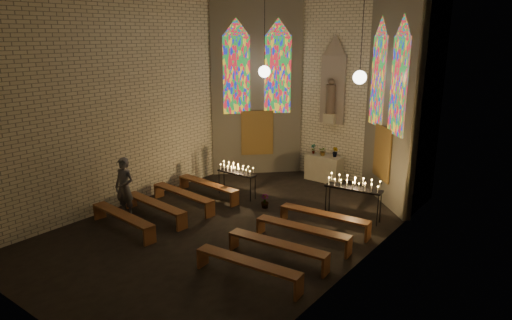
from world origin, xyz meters
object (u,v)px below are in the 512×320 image
at_px(aisle_flower_pot, 265,201).
at_px(visitor, 125,188).
at_px(votive_stand_left, 237,171).
at_px(altar, 324,168).
at_px(votive_stand_right, 354,186).

bearing_deg(aisle_flower_pot, visitor, -133.30).
relative_size(aisle_flower_pot, votive_stand_left, 0.31).
bearing_deg(altar, visitor, -114.21).
relative_size(altar, visitor, 0.74).
distance_m(aisle_flower_pot, votive_stand_left, 1.65).
xyz_separation_m(votive_stand_right, visitor, (-5.75, -4.09, -0.15)).
bearing_deg(votive_stand_left, visitor, -115.49).
bearing_deg(visitor, altar, 56.10).
relative_size(votive_stand_left, visitor, 0.79).
distance_m(votive_stand_left, visitor, 3.88).
distance_m(altar, aisle_flower_pot, 3.76).
height_order(votive_stand_right, visitor, visitor).
bearing_deg(visitor, aisle_flower_pot, 37.01).
xyz_separation_m(altar, votive_stand_right, (2.62, -2.88, 0.60)).
height_order(aisle_flower_pot, votive_stand_right, votive_stand_right).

